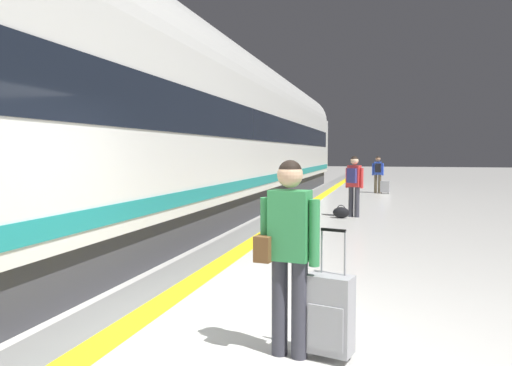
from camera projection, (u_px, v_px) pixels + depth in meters
The scene contains 10 objects.
ground_plane at pixel (211, 343), 4.54m from camera, with size 120.00×120.00×0.00m, color silver.
safety_line_strip at pixel (297, 212), 14.43m from camera, with size 0.36×80.00×0.01m, color yellow.
tactile_edge_band at pixel (284, 212), 14.53m from camera, with size 0.75×80.00×0.01m, color slate.
high_speed_train at pixel (185, 123), 11.93m from camera, with size 2.94×36.56×4.97m.
traveller_foreground at pixel (288, 244), 4.19m from camera, with size 0.56×0.30×1.71m.
rolling_suitcase_foreground at pixel (330, 314), 4.16m from camera, with size 0.42×0.31×1.12m.
passenger_near at pixel (354, 181), 13.39m from camera, with size 0.49×0.41×1.68m.
duffel_bag_near at pixel (341, 212), 13.22m from camera, with size 0.44×0.26×0.36m.
passenger_mid at pixel (378, 171), 21.45m from camera, with size 0.51×0.32×1.62m.
suitcase_mid at pixel (385, 187), 21.11m from camera, with size 0.41×0.29×0.55m.
Camera 1 is at (1.55, -4.17, 1.77)m, focal length 34.23 mm.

